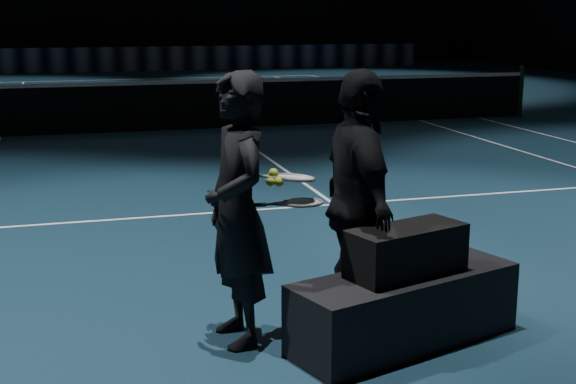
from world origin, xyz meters
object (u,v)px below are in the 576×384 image
(player_bench, at_px, (404,308))
(tennis_balls, at_px, (274,179))
(racket_lower, at_px, (303,203))
(player_b, at_px, (359,204))
(racket_upper, at_px, (294,178))
(racket_bag, at_px, (406,251))
(player_a, at_px, (237,210))

(player_bench, xyz_separation_m, tennis_balls, (-0.82, 0.34, 0.88))
(player_bench, relative_size, racket_lower, 2.42)
(player_b, relative_size, racket_upper, 2.73)
(player_bench, bearing_deg, racket_bag, 0.00)
(player_b, bearing_deg, tennis_balls, 88.21)
(player_b, bearing_deg, player_a, 88.69)
(player_bench, bearing_deg, player_b, 109.66)
(player_a, height_order, tennis_balls, player_a)
(racket_bag, relative_size, player_b, 0.44)
(racket_bag, height_order, player_a, player_a)
(racket_bag, bearing_deg, player_bench, 0.00)
(player_bench, bearing_deg, racket_lower, 134.97)
(player_a, xyz_separation_m, racket_upper, (0.40, 0.02, 0.20))
(racket_bag, distance_m, racket_upper, 0.90)
(racket_bag, distance_m, player_a, 1.17)
(player_a, height_order, player_b, same)
(racket_bag, xyz_separation_m, player_a, (-1.08, 0.35, 0.27))
(player_b, bearing_deg, racket_upper, 83.61)
(racket_bag, bearing_deg, racket_upper, 133.76)
(racket_bag, bearing_deg, player_a, 144.24)
(racket_lower, relative_size, racket_upper, 1.00)
(player_a, bearing_deg, player_bench, 65.42)
(racket_bag, xyz_separation_m, racket_upper, (-0.68, 0.37, 0.47))
(player_bench, height_order, racket_lower, racket_lower)
(player_a, distance_m, racket_lower, 0.45)
(racket_bag, height_order, tennis_balls, tennis_balls)
(racket_lower, bearing_deg, racket_upper, 141.34)
(player_bench, xyz_separation_m, player_a, (-1.08, 0.35, 0.68))
(racket_bag, distance_m, player_b, 0.47)
(racket_upper, bearing_deg, player_a, -178.29)
(racket_bag, xyz_separation_m, racket_lower, (-0.63, 0.33, 0.30))
(racket_lower, xyz_separation_m, tennis_balls, (-0.19, 0.02, 0.17))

